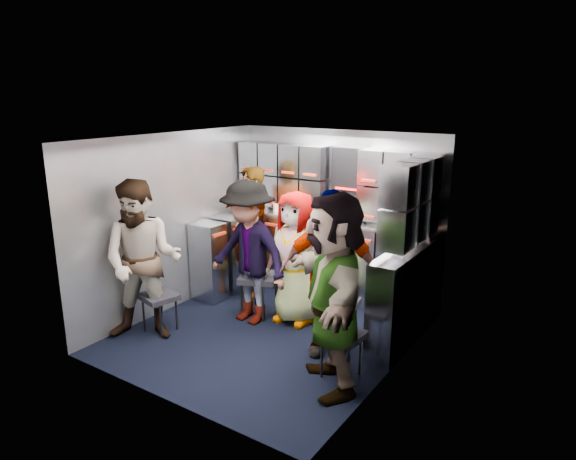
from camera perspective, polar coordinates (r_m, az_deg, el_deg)
The scene contains 29 objects.
floor at distance 5.70m, azimuth -2.08°, elevation -11.40°, with size 3.00×3.00×0.00m, color black.
wall_back at distance 6.55m, azimuth 5.49°, elevation 1.87°, with size 2.80×0.04×2.10m, color #9298A0.
wall_left at distance 6.21m, azimuth -12.74°, elevation 0.82°, with size 0.04×3.00×2.10m, color #9298A0.
wall_right at distance 4.67m, azimuth 11.93°, elevation -3.87°, with size 0.04×3.00×2.10m, color #9298A0.
ceiling at distance 5.12m, azimuth -2.31°, elevation 10.13°, with size 2.80×3.00×0.02m, color silver.
cart_bank_back at distance 6.52m, azimuth 4.49°, elevation -3.23°, with size 2.68×0.38×0.99m, color #A6ACB6.
cart_bank_left at distance 6.61m, azimuth -7.71°, elevation -3.08°, with size 0.38×0.76×0.99m, color #A6ACB6.
counter at distance 6.38m, azimuth 4.59°, elevation 1.20°, with size 2.68×0.42×0.03m, color #B2B5BA.
locker_bank_back at distance 6.33m, azimuth 4.94°, elevation 5.49°, with size 2.68×0.28×0.82m, color #A6ACB6.
locker_bank_right at distance 5.24m, azimuth 13.54°, elevation 3.10°, with size 0.28×1.00×0.82m, color #A6ACB6.
right_cabinet at distance 5.44m, azimuth 12.52°, elevation -7.33°, with size 0.28×1.20×1.00m, color #A6ACB6.
coffee_niche at distance 6.31m, azimuth 6.64°, elevation 5.22°, with size 0.46×0.16×0.84m, color black, non-canonical shape.
red_latch_strip at distance 6.24m, azimuth 3.67°, elevation -0.37°, with size 2.60×0.02×0.03m, color #AF2716.
jump_seat_near_left at distance 5.78m, azimuth -14.14°, elevation -7.38°, with size 0.44×0.42×0.43m.
jump_seat_mid_left at distance 5.98m, azimuth -3.28°, elevation -5.53°, with size 0.54×0.53×0.49m.
jump_seat_center at distance 6.00m, azimuth 1.75°, elevation -6.27°, with size 0.40×0.38×0.40m.
jump_seat_mid_right at distance 5.32m, azimuth 5.47°, elevation -8.37°, with size 0.46×0.45×0.49m.
jump_seat_near_right at distance 4.78m, azimuth 5.97°, elevation -11.80°, with size 0.39×0.38×0.44m.
attendant_standing at distance 6.47m, azimuth -4.13°, elevation -0.28°, with size 0.61×0.40×1.66m, color black.
attendant_arc_a at distance 5.51m, azimuth -15.83°, elevation -3.36°, with size 0.83×0.65×1.71m, color black.
attendant_arc_b at distance 5.72m, azimuth -4.42°, elevation -2.52°, with size 1.05×0.60×1.63m, color black.
attendant_arc_c at distance 5.72m, azimuth 0.83°, elevation -3.11°, with size 0.74×0.48×1.51m, color black.
attendant_arc_d at distance 5.02m, azimuth 4.61°, elevation -4.82°, with size 0.98×0.41×1.67m, color black.
attendant_arc_e at distance 4.43m, azimuth 5.05°, elevation -6.97°, with size 1.64×0.52×1.77m, color black.
bottle_left at distance 6.79m, azimuth -2.42°, elevation 3.38°, with size 0.06×0.06×0.27m, color white.
bottle_mid at distance 6.58m, azimuth 0.17°, elevation 3.07°, with size 0.07×0.07×0.28m, color white.
bottle_right at distance 5.86m, azimuth 13.77°, elevation 1.05°, with size 0.07×0.07×0.26m, color white.
cup_left at distance 6.70m, azimuth -1.32°, elevation 2.52°, with size 0.07×0.07×0.10m, color beige.
cup_right at distance 5.88m, azimuth 13.56°, elevation 0.29°, with size 0.08×0.08×0.10m, color beige.
Camera 1 is at (2.99, -4.13, 2.55)m, focal length 32.00 mm.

